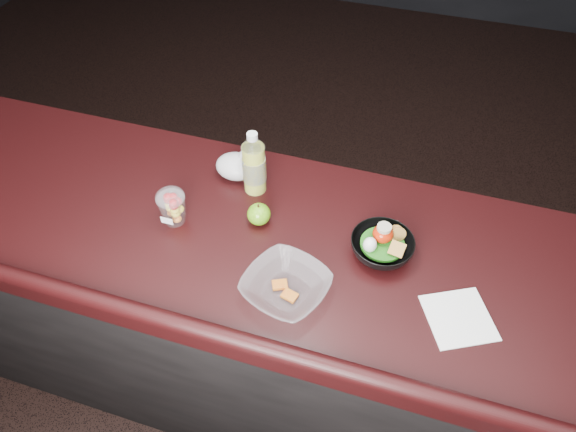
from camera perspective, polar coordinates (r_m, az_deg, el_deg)
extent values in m
cube|color=black|center=(1.93, -1.81, -12.29)|extent=(4.00, 0.65, 0.98)
cube|color=black|center=(1.51, -2.26, -2.57)|extent=(4.06, 0.71, 0.04)
cylinder|color=gold|center=(1.57, -3.77, 5.27)|extent=(0.07, 0.07, 0.17)
cylinder|color=white|center=(1.57, -3.77, 5.27)|extent=(0.07, 0.07, 0.17)
cone|color=white|center=(1.51, -3.96, 8.07)|extent=(0.07, 0.07, 0.03)
cylinder|color=white|center=(1.49, -4.01, 8.81)|extent=(0.03, 0.03, 0.02)
cylinder|color=#072D99|center=(1.57, -3.77, 5.27)|extent=(0.07, 0.07, 0.08)
ellipsoid|color=white|center=(1.50, -12.98, 2.03)|extent=(0.09, 0.09, 0.05)
ellipsoid|color=#40790E|center=(1.51, -3.25, 0.20)|extent=(0.07, 0.07, 0.06)
cylinder|color=black|center=(1.48, -3.31, 1.12)|extent=(0.01, 0.01, 0.01)
ellipsoid|color=silver|center=(1.66, -5.81, 5.51)|extent=(0.13, 0.11, 0.08)
sphere|color=silver|center=(1.64, -4.60, 6.49)|extent=(0.06, 0.06, 0.06)
imported|color=black|center=(1.46, 10.39, -3.37)|extent=(0.20, 0.20, 0.06)
cylinder|color=#0F470C|center=(1.45, 10.45, -3.09)|extent=(0.12, 0.12, 0.01)
ellipsoid|color=#B72107|center=(1.44, 10.51, -1.96)|extent=(0.06, 0.06, 0.05)
cylinder|color=beige|center=(1.42, 10.65, -1.29)|extent=(0.04, 0.04, 0.01)
ellipsoid|color=white|center=(1.42, 9.09, -3.16)|extent=(0.04, 0.04, 0.05)
imported|color=silver|center=(1.36, -0.24, -7.82)|extent=(0.28, 0.28, 0.05)
cube|color=#990F0C|center=(1.38, -0.92, -7.63)|extent=(0.05, 0.04, 0.01)
cube|color=#990F0C|center=(1.36, 0.18, -8.83)|extent=(0.05, 0.04, 0.01)
cube|color=white|center=(1.40, 18.44, -10.68)|extent=(0.22, 0.22, 0.00)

